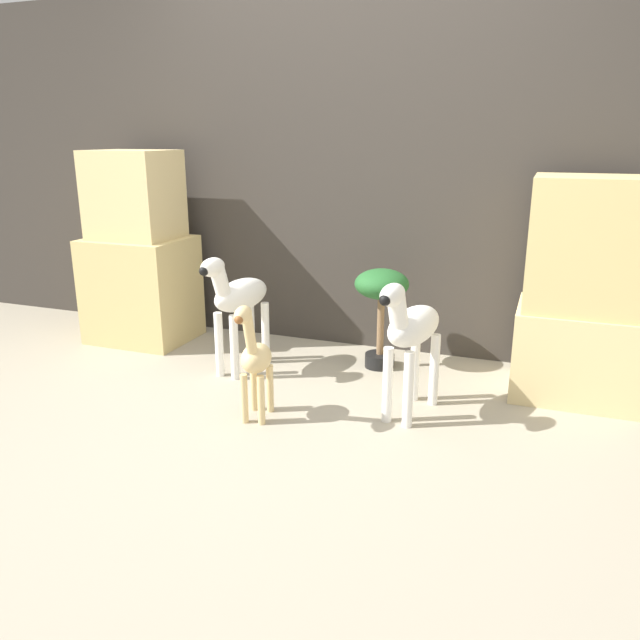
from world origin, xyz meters
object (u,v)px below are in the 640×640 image
(potted_palm_front, at_px, (381,295))
(zebra_left, at_px, (238,299))
(giraffe_figurine, at_px, (254,358))
(zebra_right, at_px, (411,331))

(potted_palm_front, bearing_deg, zebra_left, -155.09)
(zebra_left, xyz_separation_m, giraffe_figurine, (0.37, -0.55, -0.11))
(potted_palm_front, bearing_deg, zebra_right, -62.91)
(zebra_left, bearing_deg, potted_palm_front, 24.91)
(zebra_left, xyz_separation_m, potted_palm_front, (0.74, 0.34, 0.01))
(giraffe_figurine, distance_m, potted_palm_front, 0.98)
(zebra_left, relative_size, giraffe_figurine, 1.16)
(giraffe_figurine, bearing_deg, zebra_left, 123.92)
(potted_palm_front, bearing_deg, giraffe_figurine, -112.34)
(zebra_right, xyz_separation_m, giraffe_figurine, (-0.67, -0.31, -0.11))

